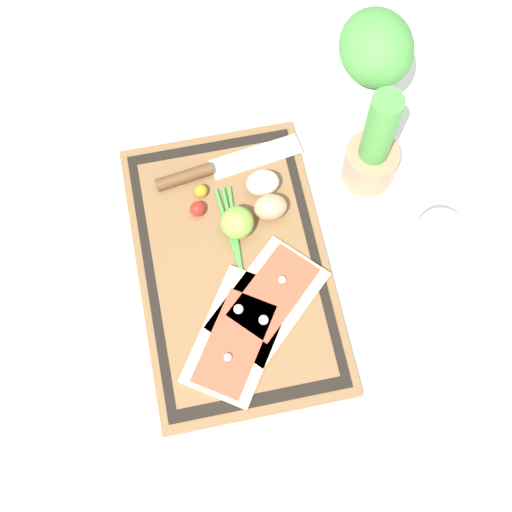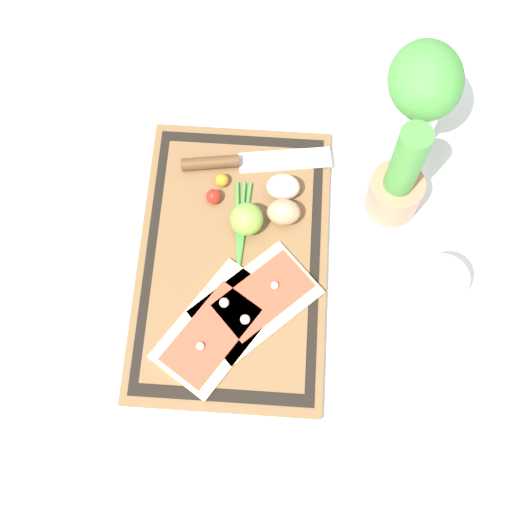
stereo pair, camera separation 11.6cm
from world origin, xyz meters
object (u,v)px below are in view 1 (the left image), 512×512
(knife, at_px, (205,171))
(cherry_tomato_red, at_px, (197,209))
(pizza_slice_far, at_px, (269,299))
(herb_glass, at_px, (373,61))
(pizza_slice_near, at_px, (237,337))
(herb_pot, at_px, (373,152))
(sauce_jar, at_px, (436,243))
(lime, at_px, (237,223))
(egg_brown, at_px, (270,207))
(egg_pink, at_px, (263,183))
(cherry_tomato_yellow, at_px, (201,191))

(knife, xyz_separation_m, cherry_tomato_red, (0.07, -0.03, 0.00))
(pizza_slice_far, distance_m, herb_glass, 0.43)
(pizza_slice_far, relative_size, herb_glass, 0.97)
(pizza_slice_near, height_order, pizza_slice_far, same)
(herb_pot, distance_m, sauce_jar, 0.18)
(lime, bearing_deg, cherry_tomato_red, -126.92)
(cherry_tomato_red, height_order, herb_pot, herb_pot)
(herb_pot, bearing_deg, egg_brown, -76.22)
(knife, height_order, cherry_tomato_red, cherry_tomato_red)
(knife, height_order, herb_glass, herb_glass)
(herb_glass, bearing_deg, cherry_tomato_red, -64.66)
(egg_pink, distance_m, cherry_tomato_yellow, 0.11)
(pizza_slice_far, height_order, lime, lime)
(pizza_slice_far, bearing_deg, cherry_tomato_yellow, -160.34)
(knife, xyz_separation_m, lime, (0.12, 0.03, 0.02))
(egg_brown, xyz_separation_m, herb_glass, (-0.18, 0.21, 0.10))
(pizza_slice_near, relative_size, herb_pot, 1.04)
(lime, xyz_separation_m, cherry_tomato_yellow, (-0.08, -0.05, -0.02))
(egg_pink, xyz_separation_m, lime, (0.07, -0.06, 0.01))
(pizza_slice_near, height_order, cherry_tomato_red, cherry_tomato_red)
(knife, bearing_deg, pizza_slice_far, 13.79)
(knife, height_order, herb_pot, herb_pot)
(lime, height_order, cherry_tomato_red, lime)
(lime, distance_m, cherry_tomato_red, 0.08)
(cherry_tomato_red, bearing_deg, pizza_slice_far, 25.98)
(cherry_tomato_red, height_order, sauce_jar, sauce_jar)
(lime, relative_size, herb_glass, 0.24)
(lime, bearing_deg, herb_glass, 126.64)
(pizza_slice_far, relative_size, lime, 3.97)
(pizza_slice_far, bearing_deg, egg_brown, 167.62)
(pizza_slice_near, height_order, herb_glass, herb_glass)
(cherry_tomato_yellow, height_order, herb_pot, herb_pot)
(cherry_tomato_red, relative_size, cherry_tomato_yellow, 1.11)
(cherry_tomato_red, bearing_deg, cherry_tomato_yellow, 161.12)
(lime, distance_m, cherry_tomato_yellow, 0.09)
(knife, bearing_deg, cherry_tomato_red, -19.56)
(lime, xyz_separation_m, herb_pot, (-0.06, 0.24, 0.04))
(pizza_slice_far, distance_m, egg_pink, 0.20)
(egg_pink, bearing_deg, lime, -40.63)
(knife, relative_size, egg_brown, 4.63)
(cherry_tomato_yellow, bearing_deg, pizza_slice_near, 2.71)
(cherry_tomato_yellow, distance_m, sauce_jar, 0.40)
(pizza_slice_far, bearing_deg, knife, -166.21)
(pizza_slice_near, distance_m, pizza_slice_far, 0.08)
(pizza_slice_near, relative_size, herb_glass, 1.04)
(cherry_tomato_yellow, distance_m, herb_pot, 0.30)
(pizza_slice_near, xyz_separation_m, herb_glass, (-0.39, 0.31, 0.12))
(pizza_slice_far, distance_m, egg_brown, 0.16)
(cherry_tomato_yellow, xyz_separation_m, sauce_jar, (0.18, 0.36, 0.01))
(cherry_tomato_yellow, bearing_deg, herb_glass, 111.15)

